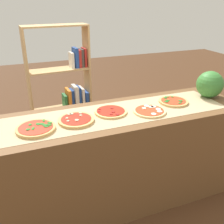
{
  "coord_description": "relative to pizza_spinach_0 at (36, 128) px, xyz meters",
  "views": [
    {
      "loc": [
        -0.7,
        -1.79,
        1.76
      ],
      "look_at": [
        0.0,
        0.0,
        0.9
      ],
      "focal_mm": 41.4,
      "sensor_mm": 36.0,
      "label": 1
    }
  ],
  "objects": [
    {
      "name": "pizza_mozzarella_3",
      "position": [
        0.92,
        -0.01,
        -0.0
      ],
      "size": [
        0.27,
        0.27,
        0.02
      ],
      "color": "#E5C17F",
      "rests_on": "parchment_paper"
    },
    {
      "name": "pizza_pepperoni_2",
      "position": [
        0.61,
        0.09,
        -0.0
      ],
      "size": [
        0.27,
        0.27,
        0.02
      ],
      "color": "#DBB26B",
      "rests_on": "parchment_paper"
    },
    {
      "name": "pizza_spinach_4",
      "position": [
        1.22,
        0.1,
        -0.0
      ],
      "size": [
        0.27,
        0.27,
        0.03
      ],
      "color": "tan",
      "rests_on": "parchment_paper"
    },
    {
      "name": "pizza_mushroom_1",
      "position": [
        0.3,
        0.03,
        -0.0
      ],
      "size": [
        0.28,
        0.28,
        0.03
      ],
      "color": "tan",
      "rests_on": "parchment_paper"
    },
    {
      "name": "counter",
      "position": [
        0.61,
        0.06,
        -0.46
      ],
      "size": [
        2.34,
        0.65,
        0.88
      ],
      "primitive_type": "cube",
      "color": "brown",
      "rests_on": "ground_plane"
    },
    {
      "name": "watermelon",
      "position": [
        1.62,
        0.1,
        0.11
      ],
      "size": [
        0.25,
        0.25,
        0.25
      ],
      "primitive_type": "sphere",
      "color": "#387A33",
      "rests_on": "counter"
    },
    {
      "name": "ground_plane",
      "position": [
        0.61,
        0.06,
        -0.9
      ],
      "size": [
        12.0,
        12.0,
        0.0
      ],
      "primitive_type": "plane",
      "color": "#4C2D19"
    },
    {
      "name": "bookshelf",
      "position": [
        0.49,
        1.24,
        -0.25
      ],
      "size": [
        0.74,
        0.27,
        1.49
      ],
      "color": "tan",
      "rests_on": "ground_plane"
    },
    {
      "name": "pizza_spinach_0",
      "position": [
        0.0,
        0.0,
        0.0
      ],
      "size": [
        0.28,
        0.28,
        0.03
      ],
      "color": "tan",
      "rests_on": "parchment_paper"
    },
    {
      "name": "parchment_paper",
      "position": [
        0.61,
        0.06,
        -0.01
      ],
      "size": [
        1.98,
        0.47,
        0.0
      ],
      "primitive_type": "cube",
      "color": "tan",
      "rests_on": "counter"
    }
  ]
}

